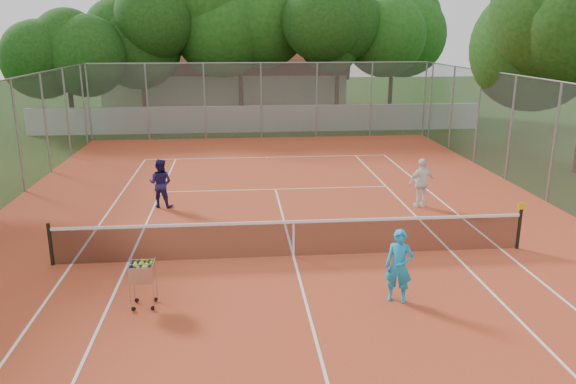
{
  "coord_description": "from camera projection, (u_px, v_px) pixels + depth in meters",
  "views": [
    {
      "loc": [
        -1.37,
        -13.22,
        5.49
      ],
      "look_at": [
        0.0,
        1.5,
        1.3
      ],
      "focal_mm": 35.0,
      "sensor_mm": 36.0,
      "label": 1
    }
  ],
  "objects": [
    {
      "name": "ground",
      "position": [
        293.0,
        257.0,
        14.28
      ],
      "size": [
        120.0,
        120.0,
        0.0
      ],
      "primitive_type": "plane",
      "color": "#18350E",
      "rests_on": "ground"
    },
    {
      "name": "court_pad",
      "position": [
        293.0,
        257.0,
        14.28
      ],
      "size": [
        18.0,
        34.0,
        0.02
      ],
      "primitive_type": "cube",
      "color": "#C04725",
      "rests_on": "ground"
    },
    {
      "name": "court_lines",
      "position": [
        293.0,
        256.0,
        14.28
      ],
      "size": [
        10.98,
        23.78,
        0.01
      ],
      "primitive_type": "cube",
      "color": "white",
      "rests_on": "court_pad"
    },
    {
      "name": "tennis_net",
      "position": [
        294.0,
        238.0,
        14.15
      ],
      "size": [
        11.88,
        0.1,
        0.98
      ],
      "primitive_type": "cube",
      "color": "black",
      "rests_on": "court_pad"
    },
    {
      "name": "perimeter_fence",
      "position": [
        294.0,
        181.0,
        13.74
      ],
      "size": [
        18.0,
        34.0,
        4.0
      ],
      "primitive_type": "cube",
      "color": "slate",
      "rests_on": "ground"
    },
    {
      "name": "boundary_wall",
      "position": [
        260.0,
        119.0,
        32.28
      ],
      "size": [
        26.0,
        0.3,
        1.5
      ],
      "primitive_type": "cube",
      "color": "silver",
      "rests_on": "ground"
    },
    {
      "name": "clubhouse",
      "position": [
        226.0,
        80.0,
        41.29
      ],
      "size": [
        16.4,
        9.0,
        4.4
      ],
      "primitive_type": "cube",
      "color": "beige",
      "rests_on": "ground"
    },
    {
      "name": "tropical_trees",
      "position": [
        257.0,
        42.0,
        34.0
      ],
      "size": [
        29.0,
        19.0,
        10.0
      ],
      "primitive_type": "cube",
      "color": "#10340D",
      "rests_on": "ground"
    },
    {
      "name": "player_near",
      "position": [
        399.0,
        266.0,
        11.7
      ],
      "size": [
        0.68,
        0.58,
        1.58
      ],
      "primitive_type": "imported",
      "rotation": [
        0.0,
        0.0,
        -0.41
      ],
      "color": "#199BDB",
      "rests_on": "court_pad"
    },
    {
      "name": "player_far_left",
      "position": [
        161.0,
        183.0,
        18.15
      ],
      "size": [
        0.91,
        0.79,
        1.59
      ],
      "primitive_type": "imported",
      "rotation": [
        0.0,
        0.0,
        2.87
      ],
      "color": "#211A50",
      "rests_on": "court_pad"
    },
    {
      "name": "player_far_right",
      "position": [
        422.0,
        183.0,
        18.16
      ],
      "size": [
        1.0,
        0.59,
        1.6
      ],
      "primitive_type": "imported",
      "rotation": [
        0.0,
        0.0,
        3.36
      ],
      "color": "white",
      "rests_on": "court_pad"
    },
    {
      "name": "ball_hopper",
      "position": [
        143.0,
        283.0,
        11.51
      ],
      "size": [
        0.52,
        0.52,
        1.06
      ],
      "primitive_type": "cube",
      "rotation": [
        0.0,
        0.0,
        0.03
      ],
      "color": "#AAABB1",
      "rests_on": "court_pad"
    }
  ]
}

